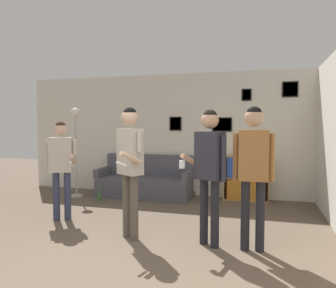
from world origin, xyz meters
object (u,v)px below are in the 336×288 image
(person_watcher_holding_cup, at_px, (209,162))
(person_player_foreground_center, at_px, (130,157))
(couch, at_px, (145,183))
(person_spectator_near_bookshelf, at_px, (253,162))
(bottle_on_floor, at_px, (99,196))
(drinking_cup, at_px, (249,154))
(person_player_foreground_left, at_px, (61,160))
(bookshelf, at_px, (246,178))
(floor_lamp, at_px, (76,136))

(person_watcher_holding_cup, bearing_deg, person_player_foreground_center, -179.18)
(couch, distance_m, person_spectator_near_bookshelf, 3.59)
(bottle_on_floor, bearing_deg, drinking_cup, 17.67)
(person_player_foreground_left, distance_m, person_player_foreground_center, 1.50)
(bookshelf, xyz_separation_m, person_player_foreground_left, (-2.84, -2.29, 0.53))
(drinking_cup, bearing_deg, person_player_foreground_center, -118.27)
(bookshelf, xyz_separation_m, drinking_cup, (0.06, 0.00, 0.52))
(person_player_foreground_center, bearing_deg, person_player_foreground_left, 161.22)
(person_watcher_holding_cup, bearing_deg, floor_lamp, 147.07)
(couch, distance_m, drinking_cup, 2.32)
(person_watcher_holding_cup, height_order, drinking_cup, person_watcher_holding_cup)
(couch, height_order, drinking_cup, drinking_cup)
(bookshelf, bearing_deg, person_player_foreground_center, -117.33)
(floor_lamp, bearing_deg, person_player_foreground_left, -65.51)
(bookshelf, distance_m, floor_lamp, 3.75)
(bookshelf, bearing_deg, floor_lamp, -169.83)
(bookshelf, relative_size, person_player_foreground_center, 0.51)
(couch, distance_m, bookshelf, 2.17)
(floor_lamp, bearing_deg, person_player_foreground_center, -44.50)
(drinking_cup, bearing_deg, person_spectator_near_bookshelf, -86.88)
(person_player_foreground_left, bearing_deg, person_spectator_near_bookshelf, -8.98)
(bottle_on_floor, bearing_deg, person_watcher_holding_cup, -35.46)
(person_player_foreground_center, relative_size, bottle_on_floor, 6.36)
(couch, height_order, floor_lamp, floor_lamp)
(person_player_foreground_center, relative_size, drinking_cup, 18.14)
(floor_lamp, relative_size, person_player_foreground_left, 1.19)
(bookshelf, relative_size, bottle_on_floor, 3.27)
(person_watcher_holding_cup, distance_m, person_spectator_near_bookshelf, 0.55)
(person_spectator_near_bookshelf, xyz_separation_m, bottle_on_floor, (-3.09, 1.83, -1.01))
(person_player_foreground_center, distance_m, bottle_on_floor, 2.55)
(drinking_cup, bearing_deg, person_player_foreground_left, -141.73)
(person_player_foreground_center, bearing_deg, bookshelf, 62.67)
(person_spectator_near_bookshelf, relative_size, bottle_on_floor, 6.32)
(couch, height_order, bookshelf, bookshelf)
(bookshelf, xyz_separation_m, person_watcher_holding_cup, (-0.34, -2.75, 0.63))
(couch, relative_size, bookshelf, 2.24)
(bookshelf, distance_m, person_watcher_holding_cup, 2.84)
(person_player_foreground_left, relative_size, person_player_foreground_center, 0.90)
(person_player_foreground_center, bearing_deg, bottle_on_floor, 128.46)
(person_watcher_holding_cup, xyz_separation_m, drinking_cup, (0.39, 2.75, -0.12))
(couch, relative_size, person_player_foreground_center, 1.15)
(person_player_foreground_left, distance_m, bottle_on_floor, 1.61)
(person_player_foreground_left, distance_m, drinking_cup, 3.69)
(person_player_foreground_center, bearing_deg, couch, 105.72)
(bottle_on_floor, relative_size, drinking_cup, 2.85)
(person_player_foreground_center, bearing_deg, drinking_cup, 61.73)
(drinking_cup, bearing_deg, floor_lamp, -169.98)
(person_player_foreground_left, bearing_deg, couch, 71.81)
(floor_lamp, xyz_separation_m, person_spectator_near_bookshelf, (3.80, -2.12, -0.22))
(person_player_foreground_left, xyz_separation_m, bottle_on_floor, (-0.04, 1.35, -0.88))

